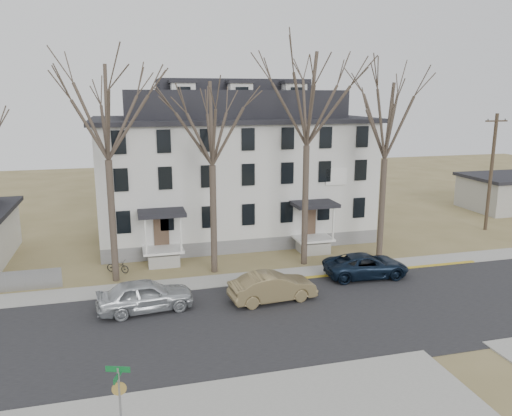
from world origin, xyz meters
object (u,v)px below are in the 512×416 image
object	(u,v)px
utility_pole_far	(491,171)
car_silver	(145,296)
tree_far_left	(105,105)
bicycle_left	(118,267)
boarding_house	(233,168)
car_tan	(273,288)
car_navy	(366,266)
street_sign	(119,394)
tree_mid_left	(212,118)
tree_mid_right	(387,116)
tree_center	(308,92)

from	to	relation	value
utility_pole_far	car_silver	bearing A→B (deg)	-161.93
tree_far_left	bicycle_left	size ratio (longest dim) A/B	8.97
boarding_house	car_tan	size ratio (longest dim) A/B	4.42
car_navy	bicycle_left	bearing A→B (deg)	76.45
boarding_house	utility_pole_far	world-z (taller)	boarding_house
boarding_house	utility_pole_far	distance (m)	20.88
boarding_house	car_silver	size ratio (longest dim) A/B	4.25
car_silver	car_tan	distance (m)	6.70
street_sign	tree_mid_left	bearing A→B (deg)	88.37
boarding_house	car_navy	world-z (taller)	boarding_house
street_sign	tree_mid_right	bearing A→B (deg)	60.22
tree_mid_right	car_tan	bearing A→B (deg)	-149.95
tree_center	car_navy	distance (m)	11.24
tree_far_left	street_sign	xyz separation A→B (m)	(0.34, -15.02, -8.54)
tree_far_left	boarding_house	bearing A→B (deg)	42.18
car_silver	tree_mid_right	bearing A→B (deg)	-79.25
car_navy	street_sign	distance (m)	18.63
tree_far_left	tree_mid_left	distance (m)	6.05
car_silver	car_tan	xyz separation A→B (m)	(6.69, -0.44, -0.06)
boarding_house	street_sign	distance (m)	24.99
utility_pole_far	street_sign	world-z (taller)	utility_pole_far
tree_center	street_sign	distance (m)	21.16
tree_center	street_sign	world-z (taller)	tree_center
tree_mid_right	utility_pole_far	xyz separation A→B (m)	(12.00, 4.20, -4.70)
tree_center	street_sign	xyz separation A→B (m)	(-11.66, -15.02, -9.28)
boarding_house	car_navy	distance (m)	13.68
utility_pole_far	boarding_house	bearing A→B (deg)	169.08
bicycle_left	car_navy	bearing A→B (deg)	-75.80
boarding_house	car_navy	bearing A→B (deg)	-63.20
tree_center	street_sign	bearing A→B (deg)	-127.83
street_sign	tree_far_left	bearing A→B (deg)	110.32
tree_center	tree_mid_right	bearing A→B (deg)	0.00
boarding_house	utility_pole_far	size ratio (longest dim) A/B	2.19
car_tan	utility_pole_far	bearing A→B (deg)	-71.02
tree_mid_left	bicycle_left	size ratio (longest dim) A/B	8.33
car_silver	car_navy	xyz separation A→B (m)	(13.26, 1.60, -0.12)
tree_center	street_sign	size ratio (longest dim) A/B	5.36
car_navy	tree_mid_right	bearing A→B (deg)	-35.26
car_navy	bicycle_left	world-z (taller)	car_navy
tree_center	tree_mid_left	bearing A→B (deg)	180.00
utility_pole_far	bicycle_left	size ratio (longest dim) A/B	6.21
tree_mid_right	bicycle_left	world-z (taller)	tree_mid_right
street_sign	boarding_house	bearing A→B (deg)	88.53
car_tan	street_sign	xyz separation A→B (m)	(-7.89, -9.65, 1.03)
tree_far_left	utility_pole_far	world-z (taller)	tree_far_left
car_silver	bicycle_left	world-z (taller)	car_silver
boarding_house	bicycle_left	distance (m)	12.29
tree_far_left	tree_center	world-z (taller)	tree_center
boarding_house	car_tan	world-z (taller)	boarding_house
utility_pole_far	car_navy	xyz separation A→B (m)	(-14.70, -7.52, -4.19)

